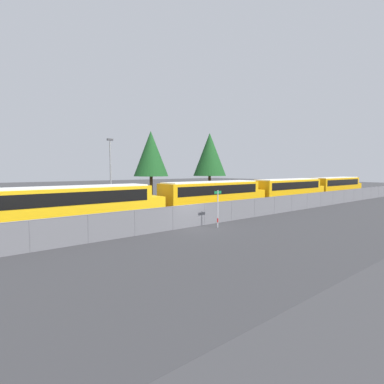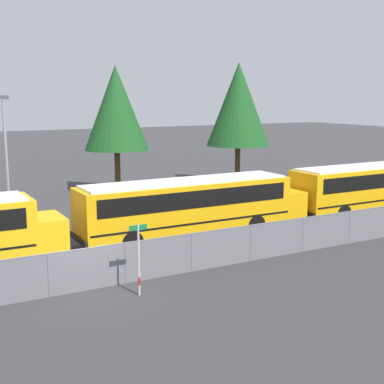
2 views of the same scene
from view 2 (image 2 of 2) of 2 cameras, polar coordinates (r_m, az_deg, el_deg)
name	(u,v)px [view 2 (image 2 of 2)]	position (r m, az deg, el deg)	size (l,w,h in m)	color
ground_plane	(89,290)	(21.23, -10.96, -10.23)	(200.00, 200.00, 0.00)	#38383A
road_strip	(155,355)	(16.08, -3.96, -16.97)	(127.55, 12.00, 0.01)	#333335
fence	(88,269)	(20.94, -11.03, -8.02)	(93.62, 0.07, 1.69)	#9EA0A5
school_bus_3	(191,203)	(27.82, -0.06, -1.17)	(13.00, 2.61, 3.09)	#EDA80F
school_bus_4	(375,184)	(35.83, 18.98, 0.83)	(13.00, 2.61, 3.09)	#EDA80F
street_sign	(139,257)	(19.97, -5.70, -6.96)	(0.70, 0.09, 2.75)	#B7B7BC
light_pole	(6,156)	(31.37, -19.19, 3.64)	(0.60, 0.24, 7.38)	gray
tree_0	(116,108)	(40.53, -8.11, 8.85)	(4.80, 4.80, 9.61)	#51381E
tree_1	(238,105)	(44.44, 4.97, 9.27)	(5.19, 5.19, 10.05)	#51381E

